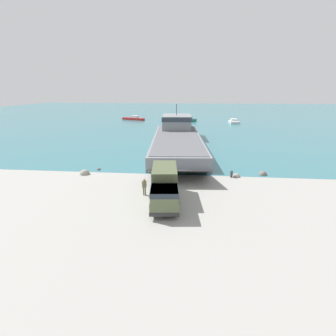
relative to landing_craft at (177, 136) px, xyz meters
name	(u,v)px	position (x,y,z in m)	size (l,w,h in m)	color
ground_plane	(176,187)	(1.51, -23.76, -1.76)	(240.00, 240.00, 0.00)	gray
water_surface	(190,113)	(1.51, 70.77, -1.75)	(240.00, 180.00, 0.01)	#336B75
landing_craft	(177,136)	(0.00, 0.00, 0.00)	(11.24, 37.25, 7.40)	gray
military_truck	(164,186)	(0.64, -27.71, -0.13)	(3.30, 7.89, 3.19)	#566042
soldier_on_ramp	(144,186)	(-1.61, -26.25, -0.72)	(0.50, 0.38, 1.78)	#6B664C
moored_boat_a	(134,118)	(-18.24, 41.97, -1.22)	(8.56, 5.16, 1.61)	#B22323
moored_boat_b	(234,122)	(16.12, 36.33, -1.30)	(3.01, 5.81, 1.36)	#B7BABF
moored_boat_c	(188,119)	(1.14, 40.57, -1.11)	(6.13, 6.56, 1.94)	#2D7060
mooring_bollard	(231,174)	(8.06, -19.61, -1.27)	(0.33, 0.33, 0.88)	#333338
shoreline_rock_a	(99,170)	(-9.43, -18.12, -1.76)	(0.55, 0.55, 0.55)	#66605B
shoreline_rock_b	(85,174)	(-10.52, -20.21, -1.76)	(1.26, 1.26, 1.26)	gray
shoreline_rock_c	(263,175)	(12.19, -18.17, -1.76)	(1.01, 1.01, 1.01)	#66605B
shoreline_rock_d	(236,177)	(8.70, -19.34, -1.76)	(0.90, 0.90, 0.90)	gray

